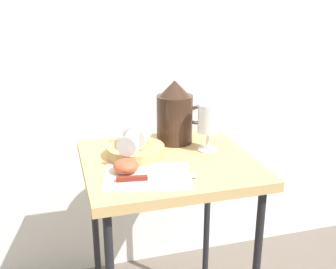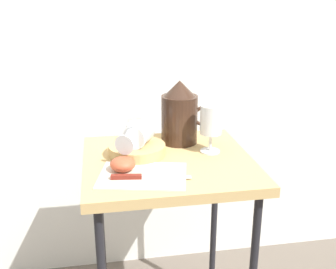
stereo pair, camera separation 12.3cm
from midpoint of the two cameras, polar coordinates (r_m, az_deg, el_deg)
curtain_drape at (r=1.71m, az=-0.99°, el=9.16°), size 2.40×0.03×1.84m
table at (r=1.29m, az=2.74°, el=-6.74°), size 0.52×0.49×0.73m
linen_napkin at (r=1.15m, az=-0.46°, el=-5.80°), size 0.28×0.23×0.00m
basket_tray at (r=1.28m, az=-1.62°, el=-2.20°), size 0.18×0.18×0.03m
pitcher at (r=1.37m, az=4.21°, el=2.31°), size 0.17×0.12×0.21m
wine_glass_upright at (r=1.29m, az=8.75°, el=1.62°), size 0.07×0.07×0.16m
wine_glass_tipped_near at (r=1.26m, az=-1.35°, el=-0.02°), size 0.13×0.16×0.07m
wine_glass_tipped_far at (r=1.27m, az=-1.84°, el=-0.01°), size 0.08×0.16×0.07m
apple_half_left at (r=1.16m, az=-3.35°, el=-4.22°), size 0.07×0.07×0.04m
knife at (r=1.12m, az=-0.93°, el=-6.03°), size 0.22×0.04×0.01m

